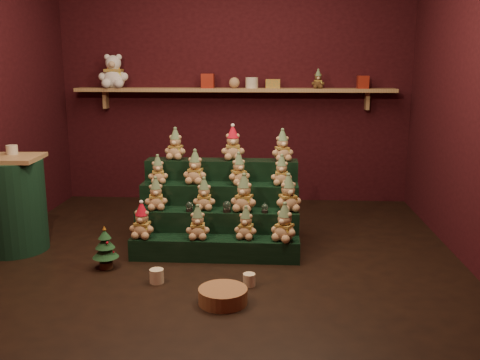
# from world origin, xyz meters

# --- Properties ---
(ground) EXTENTS (4.00, 4.00, 0.00)m
(ground) POSITION_xyz_m (0.00, 0.00, 0.00)
(ground) COLOR black
(ground) RESTS_ON ground
(back_wall) EXTENTS (4.00, 0.10, 2.80)m
(back_wall) POSITION_xyz_m (0.00, 2.05, 1.40)
(back_wall) COLOR black
(back_wall) RESTS_ON ground
(front_wall) EXTENTS (4.00, 0.10, 2.80)m
(front_wall) POSITION_xyz_m (0.00, -2.05, 1.40)
(front_wall) COLOR black
(front_wall) RESTS_ON ground
(back_shelf) EXTENTS (3.60, 0.26, 0.24)m
(back_shelf) POSITION_xyz_m (0.00, 1.87, 1.29)
(back_shelf) COLOR tan
(back_shelf) RESTS_ON ground
(riser_tier_front) EXTENTS (1.40, 0.22, 0.18)m
(riser_tier_front) POSITION_xyz_m (-0.03, -0.03, 0.09)
(riser_tier_front) COLOR black
(riser_tier_front) RESTS_ON ground
(riser_tier_midfront) EXTENTS (1.40, 0.22, 0.36)m
(riser_tier_midfront) POSITION_xyz_m (-0.03, 0.19, 0.18)
(riser_tier_midfront) COLOR black
(riser_tier_midfront) RESTS_ON ground
(riser_tier_midback) EXTENTS (1.40, 0.22, 0.54)m
(riser_tier_midback) POSITION_xyz_m (-0.03, 0.41, 0.27)
(riser_tier_midback) COLOR black
(riser_tier_midback) RESTS_ON ground
(riser_tier_back) EXTENTS (1.40, 0.22, 0.72)m
(riser_tier_back) POSITION_xyz_m (-0.03, 0.63, 0.36)
(riser_tier_back) COLOR black
(riser_tier_back) RESTS_ON ground
(teddy_0) EXTENTS (0.22, 0.21, 0.29)m
(teddy_0) POSITION_xyz_m (-0.62, -0.05, 0.32)
(teddy_0) COLOR tan
(teddy_0) RESTS_ON riser_tier_front
(teddy_1) EXTENTS (0.21, 0.19, 0.27)m
(teddy_1) POSITION_xyz_m (-0.16, -0.04, 0.32)
(teddy_1) COLOR tan
(teddy_1) RESTS_ON riser_tier_front
(teddy_2) EXTENTS (0.22, 0.20, 0.26)m
(teddy_2) POSITION_xyz_m (0.23, -0.01, 0.31)
(teddy_2) COLOR tan
(teddy_2) RESTS_ON riser_tier_front
(teddy_3) EXTENTS (0.29, 0.28, 0.30)m
(teddy_3) POSITION_xyz_m (0.55, -0.05, 0.33)
(teddy_3) COLOR tan
(teddy_3) RESTS_ON riser_tier_front
(teddy_4) EXTENTS (0.23, 0.21, 0.27)m
(teddy_4) POSITION_xyz_m (-0.55, 0.19, 0.50)
(teddy_4) COLOR tan
(teddy_4) RESTS_ON riser_tier_midfront
(teddy_5) EXTENTS (0.20, 0.18, 0.27)m
(teddy_5) POSITION_xyz_m (-0.14, 0.21, 0.49)
(teddy_5) COLOR tan
(teddy_5) RESTS_ON riser_tier_midfront
(teddy_6) EXTENTS (0.27, 0.25, 0.31)m
(teddy_6) POSITION_xyz_m (0.21, 0.18, 0.52)
(teddy_6) COLOR tan
(teddy_6) RESTS_ON riser_tier_midfront
(teddy_7) EXTENTS (0.28, 0.27, 0.31)m
(teddy_7) POSITION_xyz_m (0.58, 0.20, 0.52)
(teddy_7) COLOR tan
(teddy_7) RESTS_ON riser_tier_midfront
(teddy_8) EXTENTS (0.21, 0.20, 0.25)m
(teddy_8) POSITION_xyz_m (-0.58, 0.41, 0.66)
(teddy_8) COLOR tan
(teddy_8) RESTS_ON riser_tier_midback
(teddy_9) EXTENTS (0.23, 0.21, 0.29)m
(teddy_9) POSITION_xyz_m (-0.24, 0.42, 0.69)
(teddy_9) COLOR tan
(teddy_9) RESTS_ON riser_tier_midback
(teddy_10) EXTENTS (0.25, 0.24, 0.27)m
(teddy_10) POSITION_xyz_m (0.15, 0.41, 0.68)
(teddy_10) COLOR tan
(teddy_10) RESTS_ON riser_tier_midback
(teddy_11) EXTENTS (0.19, 0.18, 0.26)m
(teddy_11) POSITION_xyz_m (0.52, 0.41, 0.67)
(teddy_11) COLOR tan
(teddy_11) RESTS_ON riser_tier_midback
(teddy_12) EXTENTS (0.23, 0.21, 0.28)m
(teddy_12) POSITION_xyz_m (-0.46, 0.65, 0.86)
(teddy_12) COLOR tan
(teddy_12) RESTS_ON riser_tier_back
(teddy_13) EXTENTS (0.24, 0.22, 0.30)m
(teddy_13) POSITION_xyz_m (0.08, 0.65, 0.87)
(teddy_13) COLOR tan
(teddy_13) RESTS_ON riser_tier_back
(teddy_14) EXTENTS (0.24, 0.23, 0.28)m
(teddy_14) POSITION_xyz_m (0.53, 0.62, 0.86)
(teddy_14) COLOR tan
(teddy_14) RESTS_ON riser_tier_back
(snow_globe_a) EXTENTS (0.06, 0.06, 0.08)m
(snow_globe_a) POSITION_xyz_m (-0.25, 0.13, 0.40)
(snow_globe_a) COLOR black
(snow_globe_a) RESTS_ON riser_tier_midfront
(snow_globe_b) EXTENTS (0.07, 0.07, 0.10)m
(snow_globe_b) POSITION_xyz_m (0.06, 0.13, 0.41)
(snow_globe_b) COLOR black
(snow_globe_b) RESTS_ON riser_tier_midfront
(snow_globe_c) EXTENTS (0.06, 0.06, 0.08)m
(snow_globe_c) POSITION_xyz_m (0.38, 0.13, 0.40)
(snow_globe_c) COLOR black
(snow_globe_c) RESTS_ON riser_tier_midfront
(side_table) EXTENTS (0.58, 0.58, 0.83)m
(side_table) POSITION_xyz_m (-1.79, 0.09, 0.41)
(side_table) COLOR tan
(side_table) RESTS_ON ground
(table_ornament) EXTENTS (0.10, 0.10, 0.08)m
(table_ornament) POSITION_xyz_m (-1.79, 0.19, 0.87)
(table_ornament) COLOR beige
(table_ornament) RESTS_ON side_table
(mini_christmas_tree) EXTENTS (0.21, 0.21, 0.35)m
(mini_christmas_tree) POSITION_xyz_m (-0.86, -0.29, 0.17)
(mini_christmas_tree) COLOR #432918
(mini_christmas_tree) RESTS_ON ground
(mug_left) EXTENTS (0.10, 0.10, 0.10)m
(mug_left) POSITION_xyz_m (-0.40, -0.55, 0.05)
(mug_left) COLOR beige
(mug_left) RESTS_ON ground
(mug_right) EXTENTS (0.09, 0.09, 0.09)m
(mug_right) POSITION_xyz_m (0.28, -0.56, 0.05)
(mug_right) COLOR beige
(mug_right) RESTS_ON ground
(wicker_basket) EXTENTS (0.39, 0.39, 0.10)m
(wicker_basket) POSITION_xyz_m (0.12, -0.86, 0.05)
(wicker_basket) COLOR #8E5E39
(wicker_basket) RESTS_ON ground
(white_bear) EXTENTS (0.36, 0.33, 0.47)m
(white_bear) POSITION_xyz_m (-1.36, 1.84, 1.55)
(white_bear) COLOR white
(white_bear) RESTS_ON back_shelf
(brown_bear) EXTENTS (0.15, 0.13, 0.20)m
(brown_bear) POSITION_xyz_m (0.94, 1.84, 1.42)
(brown_bear) COLOR #4D3419
(brown_bear) RESTS_ON back_shelf
(gift_tin_red_a) EXTENTS (0.14, 0.14, 0.16)m
(gift_tin_red_a) POSITION_xyz_m (-0.29, 1.85, 1.40)
(gift_tin_red_a) COLOR maroon
(gift_tin_red_a) RESTS_ON back_shelf
(gift_tin_cream) EXTENTS (0.14, 0.14, 0.12)m
(gift_tin_cream) POSITION_xyz_m (0.20, 1.85, 1.38)
(gift_tin_cream) COLOR beige
(gift_tin_cream) RESTS_ON back_shelf
(gift_tin_red_b) EXTENTS (0.12, 0.12, 0.14)m
(gift_tin_red_b) POSITION_xyz_m (1.43, 1.85, 1.39)
(gift_tin_red_b) COLOR maroon
(gift_tin_red_b) RESTS_ON back_shelf
(shelf_plush_ball) EXTENTS (0.12, 0.12, 0.12)m
(shelf_plush_ball) POSITION_xyz_m (0.01, 1.85, 1.38)
(shelf_plush_ball) COLOR tan
(shelf_plush_ball) RESTS_ON back_shelf
(scarf_gift_box) EXTENTS (0.16, 0.10, 0.10)m
(scarf_gift_box) POSITION_xyz_m (0.44, 1.85, 1.37)
(scarf_gift_box) COLOR orange
(scarf_gift_box) RESTS_ON back_shelf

